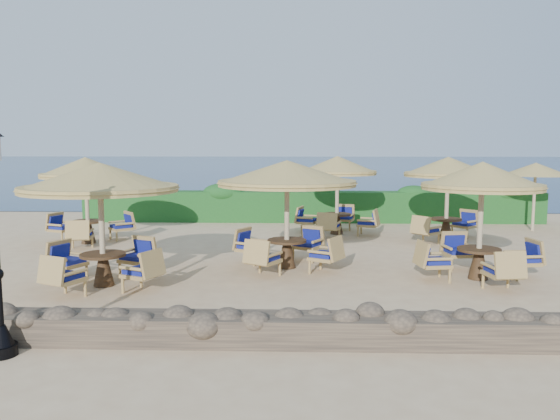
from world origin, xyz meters
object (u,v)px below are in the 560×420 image
object	(u,v)px
cafe_set_2	(481,201)
cafe_set_3	(86,182)
cafe_set_1	(287,189)
cafe_set_4	(337,182)
extra_parasol	(536,169)
cafe_set_0	(101,196)
cafe_set_5	(448,178)

from	to	relation	value
cafe_set_2	cafe_set_3	distance (m)	11.36
cafe_set_1	cafe_set_2	world-z (taller)	same
cafe_set_3	cafe_set_4	world-z (taller)	same
cafe_set_1	cafe_set_4	distance (m)	5.45
cafe_set_4	cafe_set_1	bearing A→B (deg)	-107.04
cafe_set_3	cafe_set_4	bearing A→B (deg)	14.41
extra_parasol	cafe_set_2	distance (m)	8.38
cafe_set_1	cafe_set_4	world-z (taller)	same
cafe_set_0	cafe_set_4	bearing A→B (deg)	52.08
extra_parasol	cafe_set_5	size ratio (longest dim) A/B	0.87
extra_parasol	cafe_set_3	world-z (taller)	cafe_set_3
cafe_set_2	cafe_set_3	xyz separation A→B (m)	(-10.55, 4.21, 0.10)
cafe_set_4	cafe_set_2	bearing A→B (deg)	-66.09
cafe_set_3	cafe_set_5	size ratio (longest dim) A/B	1.02
extra_parasol	cafe_set_4	distance (m)	7.09
cafe_set_4	cafe_set_5	bearing A→B (deg)	-18.40
cafe_set_4	cafe_set_5	world-z (taller)	same
cafe_set_0	cafe_set_3	size ratio (longest dim) A/B	1.19
cafe_set_3	cafe_set_5	world-z (taller)	same
extra_parasol	cafe_set_3	size ratio (longest dim) A/B	0.86
cafe_set_2	cafe_set_3	bearing A→B (deg)	158.26
extra_parasol	cafe_set_1	bearing A→B (deg)	-144.21
cafe_set_1	cafe_set_0	bearing A→B (deg)	-154.56
extra_parasol	cafe_set_0	distance (m)	14.89
cafe_set_0	cafe_set_5	xyz separation A→B (m)	(8.89, 5.94, 0.06)
cafe_set_0	cafe_set_5	world-z (taller)	same
extra_parasol	cafe_set_2	xyz separation A→B (m)	(-4.26, -7.21, -0.38)
cafe_set_4	extra_parasol	bearing A→B (deg)	8.08
cafe_set_2	cafe_set_1	bearing A→B (deg)	167.03
cafe_set_2	cafe_set_5	size ratio (longest dim) A/B	1.04
cafe_set_0	cafe_set_3	distance (m)	5.56
cafe_set_1	cafe_set_3	distance (m)	6.98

